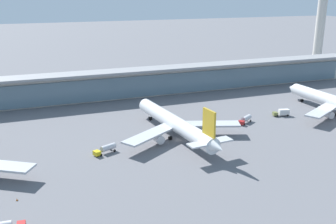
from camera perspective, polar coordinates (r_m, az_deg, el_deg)
ground_plane at (r=149.54m, az=1.48°, el=-4.10°), size 1200.00×1200.00×0.00m
airliner_centre_stand at (r=150.57m, az=1.12°, el=-1.72°), size 49.85×65.24×17.37m
service_truck_under_wing_red at (r=170.90m, az=11.27°, el=-1.04°), size 8.52×6.39×2.95m
service_truck_mid_apron_yellow at (r=138.74m, az=-9.11°, el=-5.33°), size 8.78×5.50×2.95m
service_truck_by_tail_olive at (r=184.45m, az=16.38°, el=-0.06°), size 7.63×3.92×3.10m
terminal_building at (r=208.32m, az=-5.48°, el=4.31°), size 279.67×12.80×15.20m
control_tower at (r=303.83m, az=21.56°, el=13.05°), size 12.00×12.00×69.40m
safety_cone_alpha at (r=116.18m, az=-21.26°, el=-11.87°), size 0.62×0.62×0.70m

